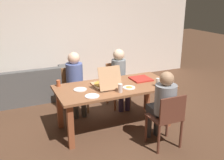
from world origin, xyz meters
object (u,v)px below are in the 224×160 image
Objects in this scene: person_2 at (163,102)px; chair_2 at (167,118)px; plate_1 at (80,89)px; drinking_glass_2 at (120,88)px; plate_0 at (92,96)px; drinking_glass_0 at (158,82)px; person_1 at (75,78)px; pizza_box_0 at (141,79)px; pizza_box_1 at (105,83)px; plate_2 at (129,87)px; person_0 at (120,74)px; drinking_glass_1 at (58,83)px; chair_1 at (74,86)px; chair_0 at (117,83)px; couch at (33,87)px; dining_table at (114,92)px.

chair_2 is at bearing -90.00° from person_2.
plate_1 is 0.66m from drinking_glass_2.
drinking_glass_0 is at bearing -0.83° from plate_0.
person_1 reaches higher than plate_1.
pizza_box_0 is 1.15m from plate_0.
pizza_box_1 is 2.41× the size of plate_2.
pizza_box_0 is 0.68× the size of pizza_box_1.
person_0 is 1.36m from drinking_glass_1.
chair_1 is 6.30× the size of drinking_glass_2.
plate_1 is (-1.03, -0.68, 0.05)m from person_0.
person_2 is 8.58× the size of drinking_glass_2.
person_1 is 5.49× the size of plate_0.
plate_1 is (-0.44, 0.01, -0.05)m from pizza_box_1.
drinking_glass_1 is at bearing 131.79° from plate_1.
person_1 is 0.61m from drinking_glass_1.
person_0 is at bearing -90.00° from chair_0.
drinking_glass_0 is (1.24, -0.36, 0.06)m from plate_1.
chair_1 reaches higher than pizza_box_0.
plate_1 is 1.97m from couch.
chair_1 is at bearing 175.99° from chair_0.
plate_0 is at bearing -92.77° from person_1.
drinking_glass_1 is at bearing -158.92° from chair_0.
drinking_glass_2 is (0.82, -0.67, 0.02)m from drinking_glass_1.
couch is at bearing 143.44° from person_0.
dining_table is at bearing -22.82° from drinking_glass_1.
plate_1 is at bearing -146.72° from person_0.
pizza_box_0 is at bearing -38.70° from chair_1.
drinking_glass_0 reaches higher than dining_table.
couch is at bearing 105.71° from plate_0.
person_2 is at bearing -41.06° from drinking_glass_1.
dining_table is 0.92m from person_1.
chair_2 is at bearing -64.16° from chair_1.
pizza_box_1 is at bearing -62.34° from couch.
pizza_box_1 is at bearing -68.40° from person_1.
person_1 is 1.23m from pizza_box_0.
drinking_glass_0 reaches higher than drinking_glass_2.
person_0 is 5.62× the size of plate_1.
dining_table is 0.60m from plate_1.
couch is (-1.56, 1.16, -0.44)m from person_0.
person_2 is (0.45, -0.78, 0.05)m from dining_table.
pizza_box_0 is at bearing -9.95° from drinking_glass_1.
person_0 is at bearing 90.00° from person_2.
chair_2 is at bearing -51.49° from drinking_glass_2.
chair_2 is 1.44m from plate_1.
chair_2 is at bearing -60.88° from couch.
drinking_glass_2 is at bearing -112.37° from chair_0.
person_1 is at bearing 46.55° from drinking_glass_1.
chair_0 is 6.31× the size of drinking_glass_2.
pizza_box_1 reaches higher than chair_0.
chair_0 is 8.13× the size of drinking_glass_1.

